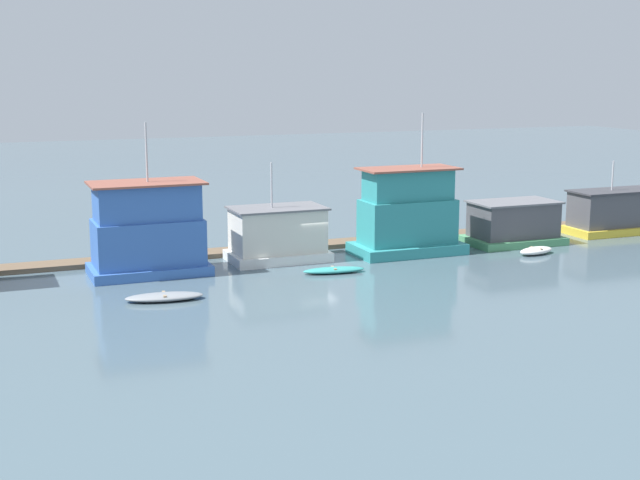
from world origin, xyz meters
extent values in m
plane|color=#475B66|center=(0.00, 0.00, 0.00)|extent=(200.00, 200.00, 0.00)
cube|color=brown|center=(0.00, 3.39, 0.15)|extent=(59.60, 1.95, 0.30)
cube|color=#3866B7|center=(-10.32, -0.23, 0.28)|extent=(6.75, 3.93, 0.57)
cube|color=#3866B7|center=(-10.32, -0.23, 1.88)|extent=(6.11, 3.29, 2.62)
cube|color=#3866B7|center=(-10.32, -0.23, 4.21)|extent=(5.76, 2.94, 2.06)
cube|color=brown|center=(-10.32, -0.23, 5.31)|extent=(6.41, 3.59, 0.12)
cylinder|color=#B2B2B7|center=(-10.23, -0.23, 7.05)|extent=(0.12, 0.12, 3.36)
cube|color=white|center=(-2.22, 0.47, 0.29)|extent=(6.00, 3.73, 0.59)
cube|color=silver|center=(-2.22, 0.47, 1.90)|extent=(5.44, 3.17, 2.63)
cube|color=slate|center=(-2.22, 0.47, 3.28)|extent=(5.74, 3.47, 0.12)
cylinder|color=#B2B2B7|center=(-2.58, 0.47, 4.72)|extent=(0.12, 0.12, 2.75)
cube|color=teal|center=(6.18, -0.58, 0.34)|extent=(6.97, 3.81, 0.68)
cube|color=teal|center=(6.18, -0.58, 2.08)|extent=(5.91, 2.76, 2.80)
cube|color=teal|center=(6.18, -0.58, 4.44)|extent=(5.45, 2.30, 1.93)
cube|color=brown|center=(6.18, -0.58, 5.47)|extent=(6.21, 3.06, 0.12)
cylinder|color=#B2B2B7|center=(7.11, -0.58, 7.24)|extent=(0.12, 0.12, 3.42)
cube|color=#4C9360|center=(14.33, -0.33, 0.25)|extent=(6.35, 3.96, 0.50)
cube|color=#4C4C51|center=(14.33, -0.33, 1.65)|extent=(5.50, 3.11, 2.29)
cube|color=slate|center=(14.33, -0.33, 2.85)|extent=(5.80, 3.41, 0.12)
cube|color=gold|center=(23.38, 0.37, 0.27)|extent=(7.06, 3.25, 0.54)
cube|color=#4C4C51|center=(23.38, 0.37, 1.78)|extent=(6.47, 2.66, 2.47)
cube|color=#38383D|center=(23.38, 0.37, 3.07)|extent=(6.77, 2.96, 0.12)
cylinder|color=#B2B2B7|center=(22.99, 0.37, 4.18)|extent=(0.12, 0.12, 2.09)
ellipsoid|color=gray|center=(-10.77, -6.49, 0.20)|extent=(4.13, 1.94, 0.39)
cube|color=#997F60|center=(-10.77, -6.49, 0.33)|extent=(0.32, 1.19, 0.08)
ellipsoid|color=teal|center=(-0.32, -3.97, 0.18)|extent=(3.75, 1.55, 0.35)
cube|color=#997F60|center=(-0.32, -3.97, 0.30)|extent=(0.28, 0.90, 0.08)
ellipsoid|color=white|center=(13.73, -3.88, 0.24)|extent=(2.80, 1.64, 0.48)
cube|color=#997F60|center=(13.73, -3.88, 0.41)|extent=(0.35, 0.96, 0.08)
camera|label=1|loc=(-19.71, -50.47, 11.72)|focal=50.00mm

